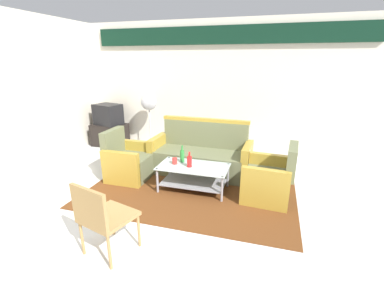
# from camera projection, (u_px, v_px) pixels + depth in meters

# --- Properties ---
(ground_plane) EXTENTS (14.00, 14.00, 0.00)m
(ground_plane) POSITION_uv_depth(u_px,v_px,m) (177.00, 215.00, 3.67)
(ground_plane) COLOR white
(wall_back) EXTENTS (6.52, 0.19, 2.80)m
(wall_back) POSITION_uv_depth(u_px,v_px,m) (223.00, 84.00, 5.95)
(wall_back) COLOR silver
(wall_back) RESTS_ON ground
(rug) EXTENTS (3.21, 2.25, 0.01)m
(rug) POSITION_uv_depth(u_px,v_px,m) (192.00, 189.00, 4.41)
(rug) COLOR brown
(rug) RESTS_ON ground
(couch) EXTENTS (1.82, 0.79, 0.96)m
(couch) POSITION_uv_depth(u_px,v_px,m) (201.00, 156.00, 4.98)
(couch) COLOR #6B704C
(couch) RESTS_ON rug
(armchair_left) EXTENTS (0.70, 0.76, 0.85)m
(armchair_left) POSITION_uv_depth(u_px,v_px,m) (129.00, 162.00, 4.75)
(armchair_left) COLOR #6B704C
(armchair_left) RESTS_ON rug
(armchair_right) EXTENTS (0.75, 0.81, 0.85)m
(armchair_right) POSITION_uv_depth(u_px,v_px,m) (270.00, 181.00, 4.04)
(armchair_right) COLOR #6B704C
(armchair_right) RESTS_ON rug
(coffee_table) EXTENTS (1.10, 0.60, 0.40)m
(coffee_table) POSITION_uv_depth(u_px,v_px,m) (193.00, 174.00, 4.31)
(coffee_table) COLOR silver
(coffee_table) RESTS_ON rug
(bottle_red) EXTENTS (0.08, 0.08, 0.24)m
(bottle_red) POSITION_uv_depth(u_px,v_px,m) (189.00, 161.00, 4.20)
(bottle_red) COLOR red
(bottle_red) RESTS_ON coffee_table
(bottle_green) EXTENTS (0.07, 0.07, 0.28)m
(bottle_green) POSITION_uv_depth(u_px,v_px,m) (182.00, 156.00, 4.40)
(bottle_green) COLOR #2D8C38
(bottle_green) RESTS_ON coffee_table
(cup) EXTENTS (0.08, 0.08, 0.10)m
(cup) POSITION_uv_depth(u_px,v_px,m) (175.00, 161.00, 4.33)
(cup) COLOR red
(cup) RESTS_ON coffee_table
(tv_stand) EXTENTS (0.80, 0.50, 0.52)m
(tv_stand) POSITION_uv_depth(u_px,v_px,m) (110.00, 135.00, 6.61)
(tv_stand) COLOR black
(tv_stand) RESTS_ON ground
(television) EXTENTS (0.69, 0.58, 0.48)m
(television) POSITION_uv_depth(u_px,v_px,m) (108.00, 114.00, 6.45)
(television) COLOR black
(television) RESTS_ON tv_stand
(pedestal_fan) EXTENTS (0.36, 0.36, 1.27)m
(pedestal_fan) POSITION_uv_depth(u_px,v_px,m) (149.00, 105.00, 6.12)
(pedestal_fan) COLOR #2D2D33
(pedestal_fan) RESTS_ON ground
(wicker_chair) EXTENTS (0.59, 0.59, 0.84)m
(wicker_chair) POSITION_uv_depth(u_px,v_px,m) (101.00, 214.00, 2.77)
(wicker_chair) COLOR #AD844C
(wicker_chair) RESTS_ON ground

